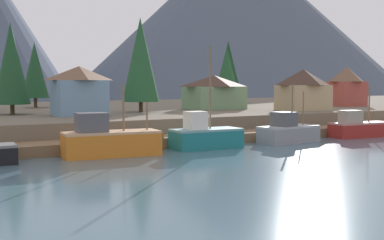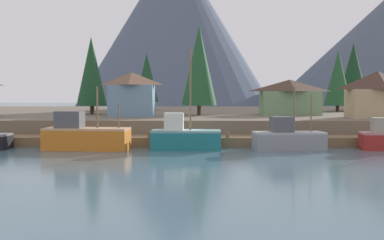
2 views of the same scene
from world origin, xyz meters
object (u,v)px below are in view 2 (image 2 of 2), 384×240
(conifer_mid_right, at_px, (338,78))
(house_tan, at_px, (377,94))
(conifer_mid_left, at_px, (91,71))
(conifer_back_right, at_px, (353,72))
(house_green, at_px, (290,97))
(conifer_near_right, at_px, (92,81))
(house_blue, at_px, (132,94))
(fishing_boat_teal, at_px, (185,137))
(fishing_boat_grey, at_px, (288,138))
(conifer_back_left, at_px, (199,65))
(fishing_boat_orange, at_px, (85,136))
(conifer_near_left, at_px, (147,77))

(conifer_mid_right, bearing_deg, house_tan, -92.83)
(conifer_mid_left, xyz_separation_m, conifer_back_right, (42.04, 16.76, 0.56))
(house_green, height_order, conifer_back_right, conifer_back_right)
(conifer_near_right, bearing_deg, house_blue, -61.16)
(fishing_boat_teal, bearing_deg, fishing_boat_grey, -0.24)
(conifer_mid_right, bearing_deg, conifer_back_left, -148.04)
(fishing_boat_grey, height_order, house_blue, house_blue)
(house_green, relative_size, house_blue, 1.39)
(conifer_near_right, xyz_separation_m, conifer_back_left, (17.17, -13.04, 1.72))
(conifer_mid_right, height_order, conifer_back_left, conifer_back_left)
(fishing_boat_grey, height_order, house_tan, house_tan)
(fishing_boat_teal, distance_m, conifer_back_right, 48.31)
(fishing_boat_orange, height_order, conifer_back_right, conifer_back_right)
(house_blue, distance_m, conifer_near_left, 21.58)
(conifer_back_right, bearing_deg, conifer_mid_right, -125.69)
(fishing_boat_orange, height_order, conifer_mid_left, conifer_mid_left)
(fishing_boat_orange, relative_size, conifer_mid_left, 0.77)
(fishing_boat_teal, distance_m, house_tan, 26.13)
(conifer_back_right, bearing_deg, house_tan, -101.31)
(house_tan, bearing_deg, conifer_back_right, 78.69)
(fishing_boat_orange, bearing_deg, conifer_mid_right, 49.10)
(house_green, height_order, house_blue, house_blue)
(house_green, relative_size, conifer_near_right, 0.99)
(fishing_boat_grey, distance_m, conifer_mid_right, 36.10)
(fishing_boat_orange, relative_size, conifer_back_right, 0.72)
(conifer_mid_right, bearing_deg, conifer_near_right, -178.52)
(house_tan, xyz_separation_m, conifer_back_right, (5.32, 26.59, 3.74))
(fishing_boat_grey, height_order, conifer_near_left, conifer_near_left)
(conifer_near_left, height_order, conifer_back_left, conifer_back_left)
(house_blue, distance_m, conifer_mid_right, 35.37)
(fishing_boat_orange, xyz_separation_m, house_blue, (2.47, 16.30, 4.08))
(fishing_boat_grey, distance_m, house_tan, 18.14)
(house_blue, distance_m, conifer_near_right, 17.62)
(fishing_boat_teal, height_order, conifer_back_right, conifer_back_right)
(conifer_mid_left, height_order, conifer_back_left, conifer_back_left)
(house_green, relative_size, conifer_mid_right, 0.83)
(fishing_boat_grey, distance_m, house_blue, 24.13)
(fishing_boat_orange, relative_size, fishing_boat_teal, 0.87)
(house_green, bearing_deg, conifer_mid_right, 49.73)
(house_tan, bearing_deg, fishing_boat_orange, -159.77)
(fishing_boat_grey, height_order, conifer_back_left, conifer_back_left)
(house_green, bearing_deg, conifer_mid_left, 177.97)
(fishing_boat_grey, xyz_separation_m, conifer_back_right, (18.24, 38.59, 7.98))
(fishing_boat_grey, bearing_deg, fishing_boat_teal, 172.87)
(house_green, bearing_deg, fishing_boat_teal, -124.18)
(conifer_back_left, bearing_deg, conifer_mid_left, 167.80)
(conifer_near_left, bearing_deg, conifer_back_left, -64.70)
(fishing_boat_grey, relative_size, conifer_near_left, 0.71)
(conifer_near_left, height_order, conifer_mid_left, conifer_mid_left)
(fishing_boat_teal, bearing_deg, house_tan, 28.20)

